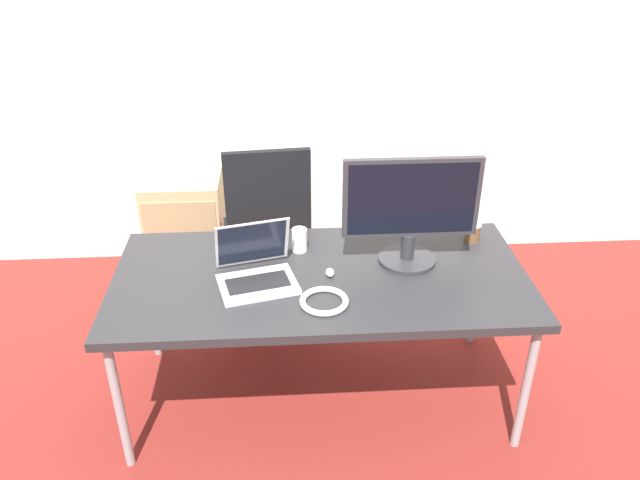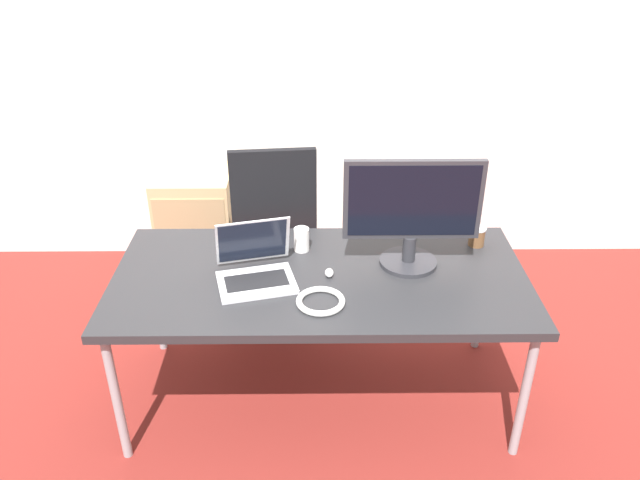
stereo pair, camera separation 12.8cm
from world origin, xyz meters
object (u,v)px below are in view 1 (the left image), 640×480
(monitor, at_px, (411,210))
(coffee_cup_white, at_px, (300,240))
(cable_coil, at_px, (324,301))
(cabinet_right, at_px, (392,220))
(office_chair, at_px, (268,250))
(coffee_cup_brown, at_px, (472,232))
(mouse, at_px, (330,273))
(laptop_center, at_px, (256,270))
(cabinet_left, at_px, (187,226))

(monitor, height_order, coffee_cup_white, monitor)
(monitor, relative_size, coffee_cup_white, 5.29)
(cable_coil, bearing_deg, cabinet_right, 69.23)
(office_chair, height_order, monitor, monitor)
(monitor, relative_size, coffee_cup_brown, 6.44)
(cabinet_right, xyz_separation_m, mouse, (-0.50, -1.21, 0.38))
(laptop_center, bearing_deg, coffee_cup_brown, 15.50)
(laptop_center, height_order, mouse, laptop_center)
(cabinet_left, height_order, cabinet_right, same)
(laptop_center, bearing_deg, cable_coil, -34.87)
(office_chair, distance_m, cabinet_right, 0.90)
(coffee_cup_brown, bearing_deg, laptop_center, -164.50)
(monitor, bearing_deg, office_chair, 134.09)
(monitor, xyz_separation_m, coffee_cup_brown, (0.35, 0.17, -0.21))
(cabinet_right, relative_size, coffee_cup_brown, 7.30)
(mouse, xyz_separation_m, coffee_cup_white, (-0.12, 0.23, 0.04))
(laptop_center, relative_size, coffee_cup_white, 3.32)
(laptop_center, distance_m, monitor, 0.72)
(office_chair, bearing_deg, coffee_cup_brown, -26.63)
(monitor, bearing_deg, laptop_center, -170.45)
(office_chair, bearing_deg, coffee_cup_white, -72.93)
(monitor, bearing_deg, cable_coil, -142.08)
(coffee_cup_white, height_order, coffee_cup_brown, coffee_cup_white)
(laptop_center, bearing_deg, office_chair, 87.79)
(cabinet_left, bearing_deg, mouse, -56.15)
(cabinet_left, relative_size, coffee_cup_brown, 7.30)
(monitor, xyz_separation_m, coffee_cup_white, (-0.48, 0.13, -0.20))
(laptop_center, bearing_deg, cabinet_left, 111.75)
(office_chair, distance_m, coffee_cup_white, 0.67)
(coffee_cup_white, relative_size, coffee_cup_brown, 1.22)
(cabinet_left, bearing_deg, cabinet_right, 0.00)
(mouse, bearing_deg, office_chair, 110.67)
(cabinet_left, xyz_separation_m, mouse, (0.81, -1.21, 0.38))
(cabinet_left, bearing_deg, office_chair, -40.02)
(office_chair, height_order, laptop_center, office_chair)
(cabinet_left, distance_m, cable_coil, 1.66)
(cable_coil, bearing_deg, coffee_cup_white, 100.93)
(cabinet_left, bearing_deg, cable_coil, -61.52)
(laptop_center, relative_size, mouse, 6.53)
(cabinet_right, bearing_deg, coffee_cup_white, -122.55)
(cabinet_left, distance_m, coffee_cup_brown, 1.83)
(office_chair, relative_size, coffee_cup_brown, 11.48)
(monitor, xyz_separation_m, mouse, (-0.36, -0.10, -0.25))
(laptop_center, xyz_separation_m, monitor, (0.68, 0.11, 0.21))
(cabinet_left, xyz_separation_m, coffee_cup_brown, (1.52, -0.94, 0.41))
(coffee_cup_white, distance_m, coffee_cup_brown, 0.83)
(cabinet_left, xyz_separation_m, monitor, (1.17, -1.11, 0.62))
(mouse, height_order, cable_coil, mouse)
(cable_coil, bearing_deg, laptop_center, 145.13)
(office_chair, bearing_deg, mouse, -69.33)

